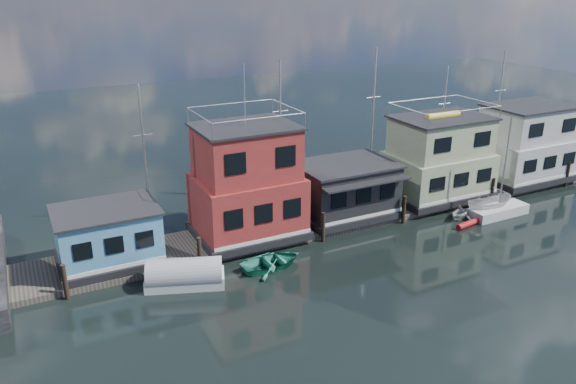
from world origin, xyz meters
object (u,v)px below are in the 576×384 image
houseboat_blue (108,236)px  tarp_runabout (185,275)px  dinghy_white (460,212)px  day_sailer (498,210)px  houseboat_dark (345,189)px  red_kayak (471,223)px  motorboat (489,206)px  houseboat_white (526,144)px  houseboat_red (247,184)px  dinghy_teal (272,262)px  houseboat_green (439,159)px

houseboat_blue → tarp_runabout: bearing=-51.3°
dinghy_white → day_sailer: bearing=-121.7°
tarp_runabout → dinghy_white: size_ratio=2.25×
houseboat_dark → tarp_runabout: (-13.98, -4.37, -1.71)m
tarp_runabout → red_kayak: size_ratio=1.67×
motorboat → day_sailer: (0.56, -0.50, -0.31)m
houseboat_blue → dinghy_white: (25.40, -4.15, -1.62)m
houseboat_white → day_sailer: day_sailer is taller
houseboat_white → red_kayak: 12.88m
houseboat_red → dinghy_white: 16.80m
houseboat_blue → houseboat_white: houseboat_white is taller
houseboat_white → dinghy_white: 12.21m
houseboat_dark → dinghy_teal: size_ratio=1.80×
houseboat_dark → dinghy_white: houseboat_dark is taller
houseboat_dark → tarp_runabout: 14.75m
houseboat_dark → red_kayak: (7.80, -5.42, -2.20)m
houseboat_green → day_sailer: size_ratio=1.07×
motorboat → red_kayak: (-2.67, -0.97, -0.54)m
houseboat_green → motorboat: 5.47m
houseboat_red → red_kayak: houseboat_red is taller
houseboat_blue → houseboat_red: size_ratio=0.54×
day_sailer → houseboat_red: bearing=164.8°
dinghy_white → houseboat_blue: bearing=63.8°
houseboat_blue → houseboat_red: bearing=0.0°
dinghy_teal → houseboat_blue: bearing=59.6°
houseboat_red → houseboat_blue: bearing=-180.0°
dinghy_white → houseboat_red: bearing=58.4°
houseboat_blue → tarp_runabout: (3.52, -4.39, -1.50)m
motorboat → day_sailer: day_sailer is taller
houseboat_blue → motorboat: size_ratio=1.63×
houseboat_red → tarp_runabout: (-5.98, -4.39, -3.40)m
houseboat_white → red_kayak: size_ratio=2.82×
houseboat_green → dinghy_white: size_ratio=3.78×
motorboat → houseboat_blue: bearing=87.2°
houseboat_dark → houseboat_blue: bearing=179.9°
houseboat_blue → day_sailer: size_ratio=0.82×
day_sailer → motorboat: bearing=137.4°
houseboat_red → dinghy_teal: 5.96m
houseboat_white → motorboat: (-8.52, -4.47, -2.78)m
houseboat_green → day_sailer: bearing=-67.7°
houseboat_dark → houseboat_green: houseboat_green is taller
houseboat_blue → houseboat_green: (26.50, 0.00, 1.34)m
houseboat_dark → day_sailer: (11.04, -4.95, -1.97)m
motorboat → dinghy_white: bearing=89.2°
motorboat → red_kayak: motorboat is taller
houseboat_red → motorboat: houseboat_red is taller
tarp_runabout → houseboat_dark: bearing=37.4°
red_kayak → houseboat_red: bearing=151.4°
dinghy_teal → red_kayak: size_ratio=1.38×
houseboat_dark → motorboat: (10.48, -4.45, -1.66)m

